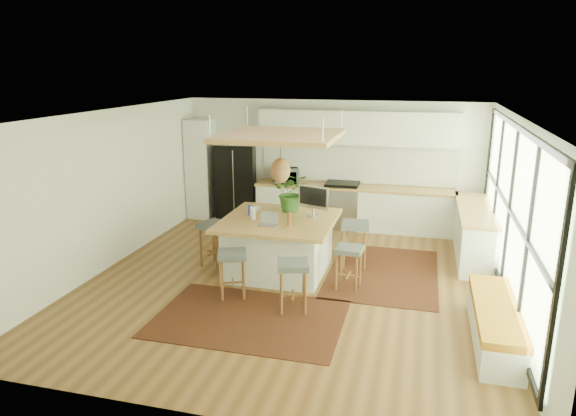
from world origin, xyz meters
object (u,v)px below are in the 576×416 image
(stool_near_right, at_px, (293,287))
(stool_right_front, at_px, (349,267))
(laptop, at_px, (267,218))
(microwave, at_px, (286,174))
(fridge, at_px, (236,179))
(island_plant, at_px, (292,196))
(stool_right_back, at_px, (354,246))
(monitor, at_px, (313,201))
(island, at_px, (279,245))
(stool_left_side, at_px, (215,246))
(stool_near_left, at_px, (233,274))

(stool_near_right, distance_m, stool_right_front, 1.16)
(laptop, distance_m, microwave, 3.19)
(fridge, distance_m, island_plant, 2.97)
(fridge, bearing_deg, stool_right_back, -46.85)
(monitor, bearing_deg, laptop, -111.66)
(stool_near_right, relative_size, monitor, 1.29)
(stool_right_back, bearing_deg, island, -154.81)
(microwave, bearing_deg, fridge, 158.29)
(stool_right_front, xyz_separation_m, monitor, (-0.73, 0.75, 0.83))
(laptop, bearing_deg, stool_near_right, -55.22)
(laptop, bearing_deg, stool_right_back, 37.57)
(stool_right_back, relative_size, island_plant, 1.16)
(stool_left_side, bearing_deg, laptop, -19.51)
(fridge, xyz_separation_m, stool_near_right, (2.38, -4.19, -0.57))
(stool_near_right, relative_size, stool_right_back, 0.93)
(stool_near_left, xyz_separation_m, stool_right_front, (1.66, 0.72, 0.00))
(microwave, bearing_deg, stool_near_left, -105.26)
(stool_near_left, relative_size, stool_right_front, 1.03)
(laptop, height_order, monitor, monitor)
(island, height_order, stool_right_back, island)
(stool_near_left, distance_m, stool_right_front, 1.81)
(stool_near_right, bearing_deg, stool_right_front, 55.14)
(stool_near_right, xyz_separation_m, laptop, (-0.67, 0.98, 0.70))
(island, relative_size, stool_near_right, 2.52)
(stool_left_side, relative_size, monitor, 1.37)
(stool_right_back, xyz_separation_m, stool_left_side, (-2.36, -0.59, 0.00))
(laptop, relative_size, island_plant, 0.46)
(stool_right_back, height_order, stool_left_side, stool_right_back)
(stool_near_right, relative_size, island_plant, 1.08)
(stool_right_front, relative_size, stool_right_back, 0.88)
(stool_near_right, bearing_deg, island_plant, 104.72)
(fridge, xyz_separation_m, island_plant, (1.88, -2.29, 0.27))
(island, distance_m, monitor, 0.95)
(stool_near_left, xyz_separation_m, monitor, (0.93, 1.48, 0.83))
(stool_right_back, height_order, monitor, monitor)
(fridge, xyz_separation_m, stool_left_side, (0.63, -2.83, -0.57))
(island, relative_size, island_plant, 2.71)
(stool_near_left, bearing_deg, microwave, 92.99)
(stool_near_left, bearing_deg, monitor, 57.95)
(island, distance_m, stool_right_front, 1.33)
(stool_near_right, relative_size, laptop, 2.35)
(stool_right_front, bearing_deg, laptop, 178.65)
(stool_right_front, bearing_deg, microwave, 120.41)
(island, relative_size, stool_near_left, 2.59)
(laptop, bearing_deg, fridge, 118.55)
(microwave, bearing_deg, stool_left_side, -119.45)
(laptop, xyz_separation_m, microwave, (-0.53, 3.14, 0.07))
(island_plant, bearing_deg, stool_near_left, -106.51)
(stool_near_right, xyz_separation_m, stool_right_back, (0.62, 1.95, 0.00))
(stool_near_left, distance_m, monitor, 1.93)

